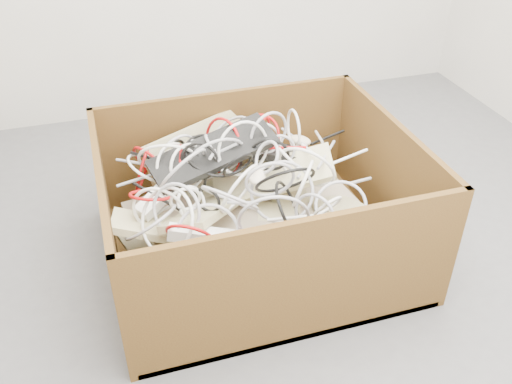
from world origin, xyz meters
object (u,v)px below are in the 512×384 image
object	(u,v)px
power_strip_left	(171,185)
power_strip_right	(211,236)
vga_plug	(318,172)
cardboard_box	(254,229)

from	to	relation	value
power_strip_left	power_strip_right	world-z (taller)	power_strip_left
power_strip_right	vga_plug	bearing A→B (deg)	43.83
power_strip_left	vga_plug	size ratio (longest dim) A/B	7.44
power_strip_left	power_strip_right	bearing A→B (deg)	-112.03
power_strip_left	power_strip_right	size ratio (longest dim) A/B	1.16
power_strip_right	cardboard_box	bearing A→B (deg)	62.97
power_strip_left	vga_plug	xyz separation A→B (m)	(0.58, -0.04, -0.03)
cardboard_box	power_strip_right	xyz separation A→B (m)	(-0.22, -0.25, 0.21)
cardboard_box	power_strip_left	xyz separation A→B (m)	(-0.30, 0.07, 0.23)
vga_plug	power_strip_right	bearing A→B (deg)	-110.97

